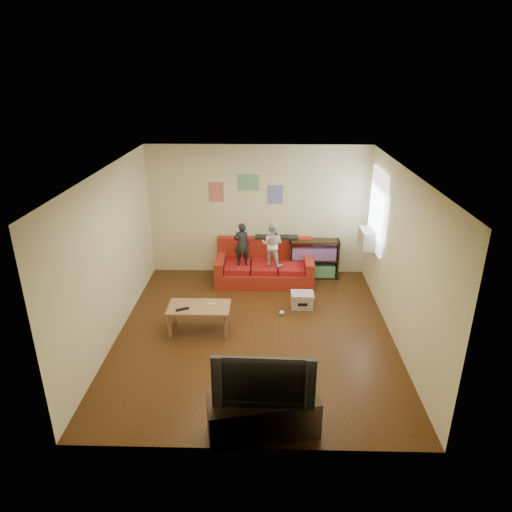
{
  "coord_description": "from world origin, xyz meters",
  "views": [
    {
      "loc": [
        0.19,
        -6.51,
        4.07
      ],
      "look_at": [
        0.0,
        0.8,
        1.05
      ],
      "focal_mm": 32.0,
      "sensor_mm": 36.0,
      "label": 1
    }
  ],
  "objects_px": {
    "sofa": "(265,267)",
    "coffee_table": "(199,310)",
    "child_b": "(272,244)",
    "child_a": "(242,244)",
    "bookshelf": "(313,261)",
    "television": "(264,377)",
    "tv_stand": "(263,417)",
    "file_box": "(302,300)"
  },
  "relations": [
    {
      "from": "child_b",
      "to": "bookshelf",
      "type": "bearing_deg",
      "value": -140.19
    },
    {
      "from": "tv_stand",
      "to": "television",
      "type": "xyz_separation_m",
      "value": [
        0.0,
        0.0,
        0.58
      ]
    },
    {
      "from": "sofa",
      "to": "child_b",
      "type": "height_order",
      "value": "child_b"
    },
    {
      "from": "sofa",
      "to": "tv_stand",
      "type": "bearing_deg",
      "value": -89.69
    },
    {
      "from": "file_box",
      "to": "tv_stand",
      "type": "bearing_deg",
      "value": -102.08
    },
    {
      "from": "child_a",
      "to": "bookshelf",
      "type": "distance_m",
      "value": 1.59
    },
    {
      "from": "coffee_table",
      "to": "sofa",
      "type": "bearing_deg",
      "value": 61.95
    },
    {
      "from": "coffee_table",
      "to": "television",
      "type": "bearing_deg",
      "value": -64.74
    },
    {
      "from": "coffee_table",
      "to": "bookshelf",
      "type": "xyz_separation_m",
      "value": [
        2.08,
        2.19,
        -0.03
      ]
    },
    {
      "from": "sofa",
      "to": "child_b",
      "type": "distance_m",
      "value": 0.61
    },
    {
      "from": "tv_stand",
      "to": "television",
      "type": "bearing_deg",
      "value": 0.0
    },
    {
      "from": "sofa",
      "to": "tv_stand",
      "type": "xyz_separation_m",
      "value": [
        0.02,
        -4.29,
        -0.04
      ]
    },
    {
      "from": "child_a",
      "to": "child_b",
      "type": "relative_size",
      "value": 0.98
    },
    {
      "from": "coffee_table",
      "to": "child_a",
      "type": "bearing_deg",
      "value": 71.53
    },
    {
      "from": "coffee_table",
      "to": "tv_stand",
      "type": "xyz_separation_m",
      "value": [
        1.08,
        -2.3,
        -0.15
      ]
    },
    {
      "from": "child_a",
      "to": "coffee_table",
      "type": "xyz_separation_m",
      "value": [
        -0.61,
        -1.83,
        -0.46
      ]
    },
    {
      "from": "child_b",
      "to": "tv_stand",
      "type": "relative_size",
      "value": 0.68
    },
    {
      "from": "sofa",
      "to": "television",
      "type": "height_order",
      "value": "television"
    },
    {
      "from": "bookshelf",
      "to": "sofa",
      "type": "bearing_deg",
      "value": -169.12
    },
    {
      "from": "child_a",
      "to": "coffee_table",
      "type": "height_order",
      "value": "child_a"
    },
    {
      "from": "child_a",
      "to": "television",
      "type": "height_order",
      "value": "child_a"
    },
    {
      "from": "television",
      "to": "bookshelf",
      "type": "bearing_deg",
      "value": 79.21
    },
    {
      "from": "tv_stand",
      "to": "child_a",
      "type": "bearing_deg",
      "value": 84.86
    },
    {
      "from": "child_b",
      "to": "file_box",
      "type": "relative_size",
      "value": 2.16
    },
    {
      "from": "child_a",
      "to": "file_box",
      "type": "bearing_deg",
      "value": 134.84
    },
    {
      "from": "television",
      "to": "tv_stand",
      "type": "bearing_deg",
      "value": 0.0
    },
    {
      "from": "sofa",
      "to": "child_b",
      "type": "bearing_deg",
      "value": -48.49
    },
    {
      "from": "child_a",
      "to": "file_box",
      "type": "relative_size",
      "value": 2.13
    },
    {
      "from": "coffee_table",
      "to": "tv_stand",
      "type": "relative_size",
      "value": 0.77
    },
    {
      "from": "sofa",
      "to": "coffee_table",
      "type": "height_order",
      "value": "sofa"
    },
    {
      "from": "sofa",
      "to": "child_a",
      "type": "bearing_deg",
      "value": -159.7
    },
    {
      "from": "tv_stand",
      "to": "child_b",
      "type": "bearing_deg",
      "value": 76.55
    },
    {
      "from": "coffee_table",
      "to": "file_box",
      "type": "distance_m",
      "value": 1.97
    },
    {
      "from": "coffee_table",
      "to": "file_box",
      "type": "relative_size",
      "value": 2.46
    },
    {
      "from": "child_a",
      "to": "file_box",
      "type": "height_order",
      "value": "child_a"
    },
    {
      "from": "television",
      "to": "file_box",
      "type": "bearing_deg",
      "value": 79.59
    },
    {
      "from": "tv_stand",
      "to": "sofa",
      "type": "bearing_deg",
      "value": 78.6
    },
    {
      "from": "sofa",
      "to": "coffee_table",
      "type": "distance_m",
      "value": 2.26
    },
    {
      "from": "file_box",
      "to": "television",
      "type": "relative_size",
      "value": 0.35
    },
    {
      "from": "child_b",
      "to": "television",
      "type": "height_order",
      "value": "child_b"
    },
    {
      "from": "coffee_table",
      "to": "bookshelf",
      "type": "distance_m",
      "value": 3.02
    },
    {
      "from": "bookshelf",
      "to": "television",
      "type": "xyz_separation_m",
      "value": [
        -0.99,
        -4.49,
        0.46
      ]
    }
  ]
}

